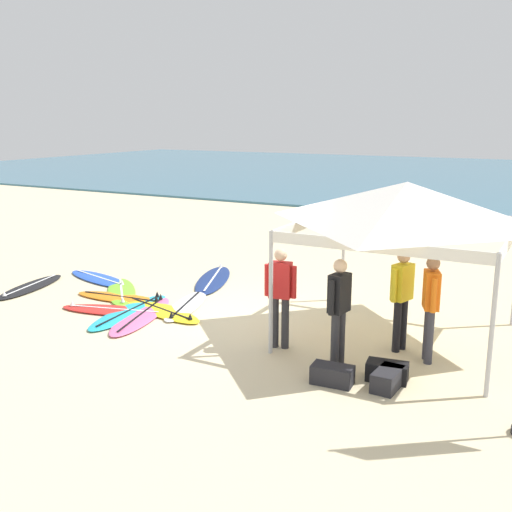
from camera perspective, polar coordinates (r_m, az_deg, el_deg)
ground_plane at (r=11.59m, az=-1.06°, el=-6.03°), size 80.00×80.00×0.00m
sea at (r=42.15m, az=21.02°, el=7.06°), size 80.00×36.00×0.10m
canopy_tent at (r=10.35m, az=14.14°, el=4.89°), size 3.48×3.48×2.75m
surfboard_blue at (r=14.78m, az=-14.66°, el=-2.11°), size 2.37×1.19×0.19m
surfboard_black at (r=14.58m, az=-20.69°, el=-2.74°), size 1.03×2.25×0.19m
surfboard_white at (r=12.36m, az=-6.72°, el=-4.72°), size 1.12×2.16×0.19m
surfboard_navy at (r=14.27m, az=-4.11°, el=-2.24°), size 1.59×2.63×0.19m
surfboard_red at (r=12.33m, az=-13.44°, el=-5.05°), size 2.32×1.17×0.19m
surfboard_lime at (r=13.59m, az=-12.70°, el=-3.32°), size 1.96×2.07×0.19m
surfboard_yellow at (r=12.18m, az=-9.16°, el=-5.07°), size 2.46×1.28×0.19m
surfboard_cyan at (r=12.17m, az=-11.93°, el=-5.21°), size 0.87×2.50×0.19m
surfboard_pink at (r=11.90m, az=-10.86°, el=-5.58°), size 1.27×2.52×0.19m
surfboard_orange at (r=13.12m, az=-12.74°, el=-3.92°), size 2.23×0.79×0.19m
person_yellow at (r=10.07m, az=13.73°, el=-3.47°), size 0.32×0.53×1.71m
person_black at (r=9.27m, az=7.92°, el=-4.65°), size 0.28×0.54×1.71m
person_red at (r=9.91m, az=2.33°, el=-3.36°), size 0.54×0.28×1.71m
person_orange at (r=9.73m, az=16.32°, el=-4.21°), size 0.33×0.52×1.71m
gear_bag_near_tent at (r=8.93m, az=7.29°, el=-11.17°), size 0.62×0.36×0.28m
gear_bag_by_pole at (r=8.92m, az=12.43°, el=-11.40°), size 0.36×0.62×0.28m
gear_bag_on_sand at (r=9.17m, az=12.39°, el=-10.70°), size 0.64×0.40×0.28m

